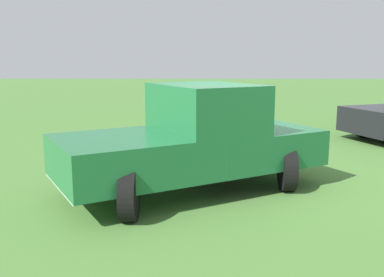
% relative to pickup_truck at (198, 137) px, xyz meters
% --- Properties ---
extents(ground_plane, '(80.00, 80.00, 0.00)m').
position_rel_pickup_truck_xyz_m(ground_plane, '(-0.50, 0.60, -0.91)').
color(ground_plane, '#477533').
extents(pickup_truck, '(3.74, 4.73, 1.79)m').
position_rel_pickup_truck_xyz_m(pickup_truck, '(0.00, 0.00, 0.00)').
color(pickup_truck, black).
rests_on(pickup_truck, ground_plane).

